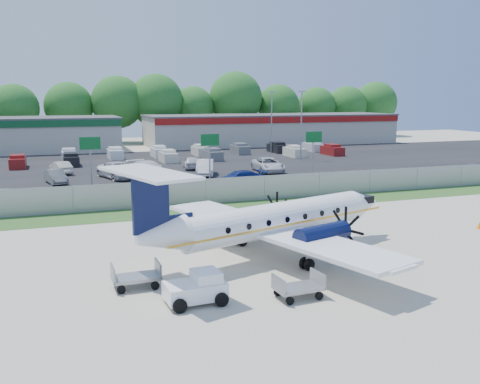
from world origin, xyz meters
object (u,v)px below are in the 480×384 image
object	(u,v)px
pushback_tug	(198,288)
baggage_cart_far	(136,276)
baggage_cart_near	(298,287)
aircraft	(273,220)

from	to	relation	value
pushback_tug	baggage_cart_far	xyz separation A→B (m)	(-2.11, 2.61, -0.12)
baggage_cart_near	baggage_cart_far	xyz separation A→B (m)	(-6.22, 3.55, 0.03)
aircraft	baggage_cart_near	size ratio (longest dim) A/B	8.22
pushback_tug	baggage_cart_near	size ratio (longest dim) A/B	1.22
baggage_cart_far	pushback_tug	bearing A→B (deg)	-51.07
baggage_cart_near	baggage_cart_far	distance (m)	7.16
aircraft	baggage_cart_far	size ratio (longest dim) A/B	8.00
baggage_cart_far	aircraft	bearing A→B (deg)	16.75
baggage_cart_near	baggage_cart_far	world-z (taller)	baggage_cart_far
aircraft	baggage_cart_far	distance (m)	8.01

